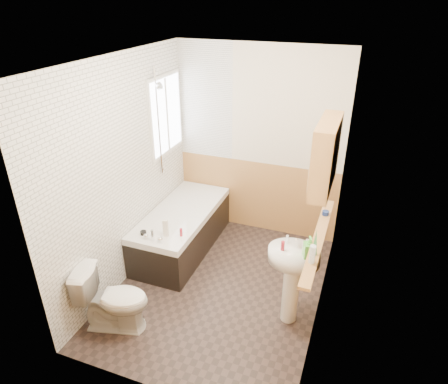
{
  "coord_description": "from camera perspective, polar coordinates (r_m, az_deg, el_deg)",
  "views": [
    {
      "loc": [
        1.3,
        -3.32,
        3.05
      ],
      "look_at": [
        0.0,
        0.15,
        1.15
      ],
      "focal_mm": 32.0,
      "sensor_mm": 36.0,
      "label": 1
    }
  ],
  "objects": [
    {
      "name": "floor",
      "position": [
        4.69,
        -0.66,
        -13.4
      ],
      "size": [
        2.8,
        2.8,
        0.0
      ],
      "primitive_type": "plane",
      "color": "#2C221F",
      "rests_on": "ground"
    },
    {
      "name": "wainscot_right",
      "position": [
        4.19,
        13.59,
        -11.23
      ],
      "size": [
        0.01,
        2.8,
        1.0
      ],
      "primitive_type": "cube",
      "color": "tan",
      "rests_on": "wall_right"
    },
    {
      "name": "wall_back",
      "position": [
        5.23,
        4.88,
        6.89
      ],
      "size": [
        2.2,
        0.02,
        2.5
      ],
      "primitive_type": "cube",
      "color": "beige",
      "rests_on": "ground"
    },
    {
      "name": "pine_shelf",
      "position": [
        3.79,
        13.38,
        -6.43
      ],
      "size": [
        0.1,
        1.5,
        0.03
      ],
      "primitive_type": "cube",
      "color": "tan",
      "rests_on": "wall_right"
    },
    {
      "name": "clear_bottle",
      "position": [
        3.8,
        8.39,
        -7.62
      ],
      "size": [
        0.04,
        0.04,
        0.1
      ],
      "primitive_type": "cylinder",
      "rotation": [
        0.0,
        0.0,
        -0.4
      ],
      "color": "maroon",
      "rests_on": "sink"
    },
    {
      "name": "shower_riser",
      "position": [
        4.85,
        -9.35,
        10.92
      ],
      "size": [
        0.11,
        0.09,
        1.31
      ],
      "color": "silver",
      "rests_on": "wall_left"
    },
    {
      "name": "green_bottle",
      "position": [
        3.48,
        12.92,
        -6.96
      ],
      "size": [
        0.06,
        0.06,
        0.25
      ],
      "primitive_type": "cone",
      "rotation": [
        0.0,
        0.0,
        -0.13
      ],
      "color": "#388447",
      "rests_on": "pine_shelf"
    },
    {
      "name": "wall_front",
      "position": [
        2.93,
        -10.97,
        -11.36
      ],
      "size": [
        2.2,
        0.02,
        2.5
      ],
      "primitive_type": "cube",
      "color": "beige",
      "rests_on": "ground"
    },
    {
      "name": "bathtub",
      "position": [
        5.18,
        -6.0,
        -5.25
      ],
      "size": [
        0.7,
        1.62,
        0.69
      ],
      "color": "black",
      "rests_on": "floor"
    },
    {
      "name": "black_jar",
      "position": [
        4.13,
        14.3,
        -2.92
      ],
      "size": [
        0.07,
        0.07,
        0.04
      ],
      "primitive_type": "cylinder",
      "rotation": [
        0.0,
        0.0,
        0.01
      ],
      "color": "navy",
      "rests_on": "pine_shelf"
    },
    {
      "name": "sink",
      "position": [
        3.99,
        9.77,
        -11.04
      ],
      "size": [
        0.5,
        0.4,
        0.97
      ],
      "rotation": [
        0.0,
        0.0,
        0.2
      ],
      "color": "white",
      "rests_on": "floor"
    },
    {
      "name": "foam_can",
      "position": [
        3.4,
        12.51,
        -8.68
      ],
      "size": [
        0.07,
        0.07,
        0.17
      ],
      "primitive_type": "cylinder",
      "rotation": [
        0.0,
        0.0,
        0.41
      ],
      "color": "silver",
      "rests_on": "pine_shelf"
    },
    {
      "name": "window",
      "position": [
        5.08,
        -8.24,
        10.85
      ],
      "size": [
        0.03,
        0.79,
        0.99
      ],
      "color": "white",
      "rests_on": "wall_left"
    },
    {
      "name": "wall_left",
      "position": [
        4.48,
        -14.12,
        2.59
      ],
      "size": [
        0.02,
        2.8,
        2.5
      ],
      "primitive_type": "cube",
      "color": "beige",
      "rests_on": "ground"
    },
    {
      "name": "toilet",
      "position": [
        4.18,
        -15.51,
        -14.56
      ],
      "size": [
        0.77,
        0.55,
        0.68
      ],
      "primitive_type": "imported",
      "rotation": [
        0.0,
        0.0,
        1.83
      ],
      "color": "white",
      "rests_on": "floor"
    },
    {
      "name": "orange_bottle",
      "position": [
        4.53,
        -6.16,
        -5.75
      ],
      "size": [
        0.04,
        0.04,
        0.1
      ],
      "primitive_type": "cylinder",
      "rotation": [
        0.0,
        0.0,
        0.17
      ],
      "color": "maroon",
      "rests_on": "bathtub"
    },
    {
      "name": "tile_return_back",
      "position": [
        5.29,
        -2.74,
        12.87
      ],
      "size": [
        0.75,
        0.01,
        1.5
      ],
      "primitive_type": "cube",
      "color": "white",
      "rests_on": "wall_back"
    },
    {
      "name": "tile_cladding_left",
      "position": [
        4.47,
        -13.89,
        2.55
      ],
      "size": [
        0.01,
        2.8,
        2.5
      ],
      "primitive_type": "cube",
      "color": "white",
      "rests_on": "wall_left"
    },
    {
      "name": "ceiling",
      "position": [
        3.61,
        -0.88,
        18.37
      ],
      "size": [
        2.8,
        2.8,
        0.0
      ],
      "primitive_type": "plane",
      "rotation": [
        3.14,
        0.0,
        0.0
      ],
      "color": "white",
      "rests_on": "ground"
    },
    {
      "name": "blue_gel",
      "position": [
        4.52,
        -8.33,
        -5.13
      ],
      "size": [
        0.06,
        0.05,
        0.21
      ],
      "primitive_type": "cube",
      "rotation": [
        0.0,
        0.0,
        0.21
      ],
      "color": "silver",
      "rests_on": "bathtub"
    },
    {
      "name": "soap_bottle",
      "position": [
        3.75,
        11.99,
        -8.41
      ],
      "size": [
        0.17,
        0.24,
        0.1
      ],
      "primitive_type": "imported",
      "rotation": [
        0.0,
        0.0,
        0.38
      ],
      "color": "#59C647",
      "rests_on": "sink"
    },
    {
      "name": "wainscot_back",
      "position": [
        5.51,
        4.51,
        -0.52
      ],
      "size": [
        2.2,
        0.01,
        1.0
      ],
      "primitive_type": "cube",
      "color": "tan",
      "rests_on": "wall_back"
    },
    {
      "name": "cream_jar",
      "position": [
        4.64,
        -11.45,
        -5.73
      ],
      "size": [
        0.07,
        0.07,
        0.04
      ],
      "primitive_type": "cylinder",
      "rotation": [
        0.0,
        0.0,
        0.08
      ],
      "color": "black",
      "rests_on": "bathtub"
    },
    {
      "name": "wainscot_front",
      "position": [
        3.45,
        -9.62,
        -20.96
      ],
      "size": [
        2.2,
        0.01,
        1.0
      ],
      "primitive_type": "cube",
      "color": "tan",
      "rests_on": "wall_front"
    },
    {
      "name": "medicine_cabinet",
      "position": [
        3.37,
        14.28,
        5.06
      ],
      "size": [
        0.16,
        0.65,
        0.59
      ],
      "color": "tan",
      "rests_on": "wall_right"
    },
    {
      "name": "wall_right",
      "position": [
        3.78,
        15.14,
        -2.31
      ],
      "size": [
        0.02,
        2.8,
        2.5
      ],
      "primitive_type": "cube",
      "color": "beige",
      "rests_on": "ground"
    }
  ]
}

